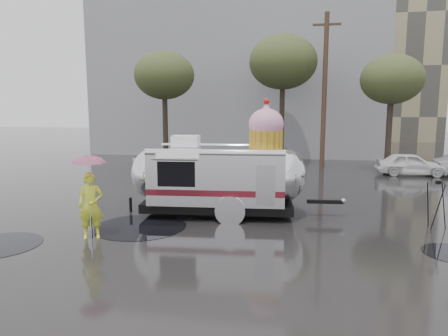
# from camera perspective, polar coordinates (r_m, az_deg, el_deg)

# --- Properties ---
(ground) EXTENTS (120.00, 120.00, 0.00)m
(ground) POSITION_cam_1_polar(r_m,az_deg,el_deg) (11.14, 3.91, -9.85)
(ground) COLOR black
(ground) RESTS_ON ground
(puddles) EXTENTS (13.22, 4.69, 0.01)m
(puddles) POSITION_cam_1_polar(r_m,az_deg,el_deg) (11.45, -11.62, -9.46)
(puddles) COLOR black
(puddles) RESTS_ON ground
(grey_building) EXTENTS (22.00, 12.00, 13.00)m
(grey_building) POSITION_cam_1_polar(r_m,az_deg,el_deg) (35.04, 2.44, 13.32)
(grey_building) COLOR gray
(grey_building) RESTS_ON ground
(utility_pole) EXTENTS (1.60, 0.28, 9.00)m
(utility_pole) POSITION_cam_1_polar(r_m,az_deg,el_deg) (24.56, 14.16, 10.79)
(utility_pole) COLOR #473323
(utility_pole) RESTS_ON ground
(tree_left) EXTENTS (3.64, 3.64, 6.95)m
(tree_left) POSITION_cam_1_polar(r_m,az_deg,el_deg) (25.01, -8.53, 12.89)
(tree_left) COLOR #382D26
(tree_left) RESTS_ON ground
(tree_mid) EXTENTS (4.20, 4.20, 8.03)m
(tree_mid) POSITION_cam_1_polar(r_m,az_deg,el_deg) (25.69, 8.42, 14.68)
(tree_mid) COLOR #382D26
(tree_mid) RESTS_ON ground
(tree_right) EXTENTS (3.36, 3.36, 6.42)m
(tree_right) POSITION_cam_1_polar(r_m,az_deg,el_deg) (24.02, 22.86, 11.50)
(tree_right) COLOR #382D26
(tree_right) RESTS_ON ground
(barricade_row) EXTENTS (4.30, 0.80, 1.00)m
(barricade_row) POSITION_cam_1_polar(r_m,az_deg,el_deg) (21.78, -7.32, 0.51)
(barricade_row) COLOR #473323
(barricade_row) RESTS_ON ground
(airstream_trailer) EXTENTS (7.23, 3.19, 3.90)m
(airstream_trailer) POSITION_cam_1_polar(r_m,az_deg,el_deg) (13.22, -0.46, -0.81)
(airstream_trailer) COLOR silver
(airstream_trailer) RESTS_ON ground
(person_left) EXTENTS (0.77, 0.67, 1.81)m
(person_left) POSITION_cam_1_polar(r_m,az_deg,el_deg) (11.40, -18.48, -5.12)
(person_left) COLOR #E4F038
(person_left) RESTS_ON ground
(umbrella_pink) EXTENTS (1.12, 1.12, 2.31)m
(umbrella_pink) POSITION_cam_1_polar(r_m,az_deg,el_deg) (11.22, -18.73, -0.01)
(umbrella_pink) COLOR pink
(umbrella_pink) RESTS_ON ground
(tripod) EXTENTS (0.59, 0.55, 1.43)m
(tripod) POSITION_cam_1_polar(r_m,az_deg,el_deg) (13.29, 28.12, -4.12)
(tripod) COLOR black
(tripod) RESTS_ON ground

